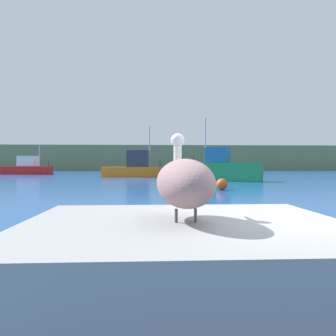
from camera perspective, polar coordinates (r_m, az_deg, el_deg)
The scene contains 8 objects.
ground_plane at distance 4.29m, azimuth 22.08°, elevation -18.30°, with size 260.00×260.00×0.00m, color #194C93.
hillside_backdrop at distance 74.93m, azimuth -1.73°, elevation 1.64°, with size 140.00×14.04×5.15m, color #6B7A51.
pier_dock at distance 3.53m, azimuth 2.82°, elevation -15.51°, with size 3.22×2.74×0.82m, color gray.
pelican at distance 3.40m, azimuth 2.80°, elevation -2.43°, with size 0.66×1.50×0.92m.
fishing_boat_red at distance 47.84m, azimuth -22.89°, elevation -0.02°, with size 7.26×3.32×3.71m.
fishing_boat_orange at distance 35.76m, azimuth -5.75°, elevation 0.06°, with size 6.32×2.56×5.36m.
fishing_boat_green at distance 27.73m, azimuth 9.40°, elevation -0.16°, with size 5.89×4.30×5.16m.
mooring_buoy at distance 18.21m, azimuth 9.05°, elevation -2.71°, with size 0.60×0.60×0.60m, color #E54C19.
Camera 1 is at (-1.73, -3.67, 1.40)m, focal length 36.25 mm.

